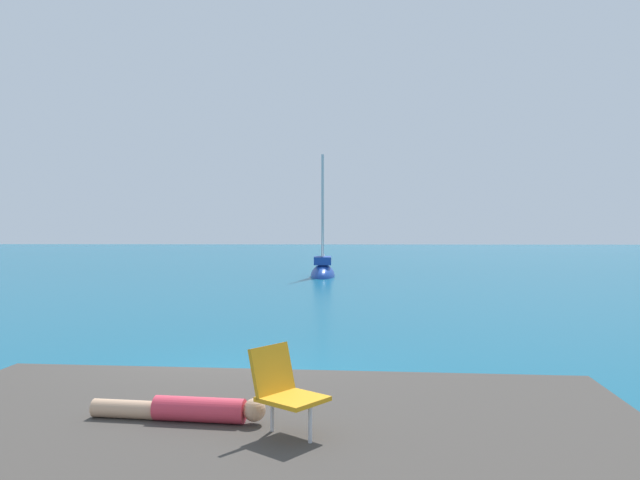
# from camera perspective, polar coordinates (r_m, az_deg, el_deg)

# --- Properties ---
(ground_plane) EXTENTS (160.00, 160.00, 0.00)m
(ground_plane) POSITION_cam_1_polar(r_m,az_deg,el_deg) (10.31, -7.69, -12.97)
(ground_plane) COLOR #0F5675
(shore_ledge) EXTENTS (7.93, 4.82, 0.63)m
(shore_ledge) POSITION_cam_1_polar(r_m,az_deg,el_deg) (6.36, -5.71, -19.13)
(shore_ledge) COLOR #423D38
(shore_ledge) RESTS_ON ground
(boulder_seaward) EXTENTS (1.27, 1.47, 1.00)m
(boulder_seaward) POSITION_cam_1_polar(r_m,az_deg,el_deg) (9.09, -24.32, -15.01)
(boulder_seaward) COLOR #47383C
(boulder_seaward) RESTS_ON ground
(boulder_inland) EXTENTS (1.29, 1.41, 0.89)m
(boulder_inland) POSITION_cam_1_polar(r_m,az_deg,el_deg) (9.09, -25.26, -15.01)
(boulder_inland) COLOR #46392F
(boulder_inland) RESTS_ON ground
(sailboat_near) EXTENTS (1.23, 3.69, 6.82)m
(sailboat_near) POSITION_cam_1_polar(r_m,az_deg,el_deg) (31.35, 0.26, -2.74)
(sailboat_near) COLOR #193D99
(sailboat_near) RESTS_ON ground
(person_sunbather) EXTENTS (1.76, 0.40, 0.25)m
(person_sunbather) POSITION_cam_1_polar(r_m,az_deg,el_deg) (6.32, -12.35, -15.19)
(person_sunbather) COLOR #DB384C
(person_sunbather) RESTS_ON shore_ledge
(beach_chair) EXTENTS (0.76, 0.75, 0.80)m
(beach_chair) POSITION_cam_1_polar(r_m,az_deg,el_deg) (5.73, -3.43, -13.50)
(beach_chair) COLOR orange
(beach_chair) RESTS_ON shore_ledge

